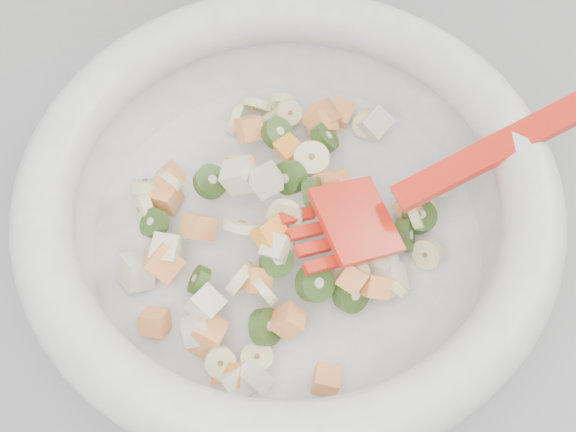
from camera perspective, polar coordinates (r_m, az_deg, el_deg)
counter at (r=1.02m, az=3.85°, el=-11.83°), size 2.00×0.60×0.90m
mixing_bowl at (r=0.54m, az=0.04°, el=0.63°), size 0.46×0.39×0.13m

